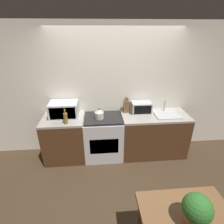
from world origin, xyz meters
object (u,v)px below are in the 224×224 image
at_px(bottle, 66,118).
at_px(toaster_oven, 141,107).
at_px(dining_table, 187,222).
at_px(stove_range, 104,137).
at_px(kettle, 99,114).
at_px(microwave, 64,110).

distance_m(bottle, toaster_oven, 1.49).
bearing_deg(toaster_oven, bottle, -166.37).
xyz_separation_m(bottle, dining_table, (1.45, -1.75, -0.36)).
xyz_separation_m(stove_range, dining_table, (0.77, -1.95, 0.20)).
relative_size(stove_range, kettle, 4.30).
xyz_separation_m(stove_range, microwave, (-0.74, 0.10, 0.60)).
xyz_separation_m(toaster_oven, dining_table, (-0.01, -2.10, -0.36)).
height_order(microwave, toaster_oven, microwave).
bearing_deg(toaster_oven, dining_table, -90.16).
bearing_deg(toaster_oven, microwave, -177.97).
relative_size(microwave, toaster_oven, 1.36).
distance_m(microwave, dining_table, 2.58).
bearing_deg(kettle, stove_range, 28.70).
relative_size(kettle, toaster_oven, 0.53).
height_order(kettle, dining_table, kettle).
bearing_deg(dining_table, microwave, 126.49).
distance_m(kettle, bottle, 0.62).
xyz_separation_m(kettle, dining_table, (0.85, -1.91, -0.34)).
relative_size(bottle, toaster_oven, 0.73).
relative_size(toaster_oven, dining_table, 0.41).
height_order(stove_range, toaster_oven, toaster_oven).
bearing_deg(dining_table, toaster_oven, 89.84).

